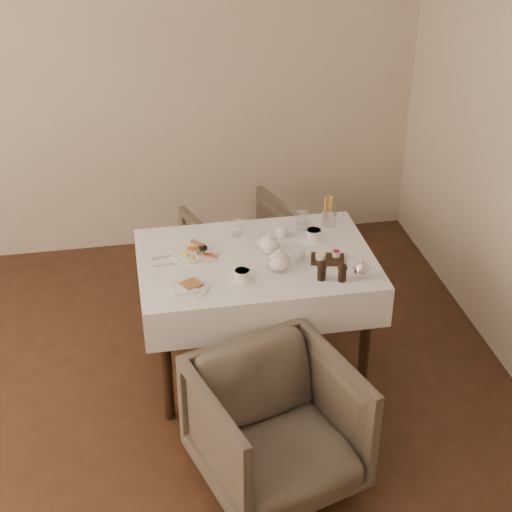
{
  "coord_description": "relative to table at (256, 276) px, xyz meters",
  "views": [
    {
      "loc": [
        0.13,
        -2.74,
        2.93
      ],
      "look_at": [
        0.78,
        0.78,
        0.82
      ],
      "focal_mm": 55.0,
      "sensor_mm": 36.0,
      "label": 1
    }
  ],
  "objects": [
    {
      "name": "teacup_near",
      "position": [
        -0.11,
        -0.22,
        0.15
      ],
      "size": [
        0.13,
        0.13,
        0.07
      ],
      "rotation": [
        0.0,
        0.0,
        0.08
      ],
      "color": "white",
      "rests_on": "table"
    },
    {
      "name": "teapot_front",
      "position": [
        0.09,
        -0.15,
        0.18
      ],
      "size": [
        0.19,
        0.16,
        0.13
      ],
      "primitive_type": null,
      "rotation": [
        0.0,
        0.0,
        0.29
      ],
      "color": "white",
      "rests_on": "table"
    },
    {
      "name": "armchair_far",
      "position": [
        0.07,
        0.84,
        -0.34
      ],
      "size": [
        0.83,
        0.84,
        0.61
      ],
      "primitive_type": "imported",
      "rotation": [
        0.0,
        0.0,
        3.49
      ],
      "color": "#4E4539",
      "rests_on": "ground"
    },
    {
      "name": "pepper_mill_right",
      "position": [
        0.39,
        -0.31,
        0.17
      ],
      "size": [
        0.06,
        0.06,
        0.1
      ],
      "primitive_type": null,
      "rotation": [
        0.0,
        0.0,
        0.17
      ],
      "color": "black",
      "rests_on": "table"
    },
    {
      "name": "teacup_far",
      "position": [
        0.35,
        0.13,
        0.15
      ],
      "size": [
        0.14,
        0.14,
        0.07
      ],
      "rotation": [
        0.0,
        0.0,
        -0.43
      ],
      "color": "white",
      "rests_on": "table"
    },
    {
      "name": "creamer",
      "position": [
        0.19,
        0.21,
        0.16
      ],
      "size": [
        0.08,
        0.08,
        0.07
      ],
      "primitive_type": "cylinder",
      "rotation": [
        0.0,
        0.0,
        -0.4
      ],
      "color": "white",
      "rests_on": "table"
    },
    {
      "name": "side_plate",
      "position": [
        -0.4,
        -0.25,
        0.13
      ],
      "size": [
        0.2,
        0.19,
        0.02
      ],
      "rotation": [
        0.0,
        0.0,
        0.28
      ],
      "color": "white",
      "rests_on": "table"
    },
    {
      "name": "fries_cup",
      "position": [
        0.49,
        0.3,
        0.2
      ],
      "size": [
        0.09,
        0.09,
        0.19
      ],
      "rotation": [
        0.0,
        0.0,
        -0.1
      ],
      "color": "silver",
      "rests_on": "table"
    },
    {
      "name": "glass_left",
      "position": [
        -0.06,
        0.27,
        0.16
      ],
      "size": [
        0.07,
        0.07,
        0.1
      ],
      "primitive_type": "cylinder",
      "rotation": [
        0.0,
        0.0,
        -0.09
      ],
      "color": "silver",
      "rests_on": "table"
    },
    {
      "name": "cutlery_knife",
      "position": [
        -0.46,
        0.01,
        0.12
      ],
      "size": [
        0.18,
        0.04,
        0.0
      ],
      "primitive_type": "cube",
      "rotation": [
        0.0,
        0.0,
        1.7
      ],
      "color": "silver",
      "rests_on": "table"
    },
    {
      "name": "glass_mid",
      "position": [
        0.23,
        -0.07,
        0.16
      ],
      "size": [
        0.07,
        0.07,
        0.09
      ],
      "primitive_type": "cylinder",
      "rotation": [
        0.0,
        0.0,
        0.13
      ],
      "color": "silver",
      "rests_on": "table"
    },
    {
      "name": "table",
      "position": [
        0.0,
        0.0,
        0.0
      ],
      "size": [
        1.28,
        0.88,
        0.75
      ],
      "color": "black",
      "rests_on": "ground"
    },
    {
      "name": "silver_pot",
      "position": [
        0.5,
        -0.3,
        0.17
      ],
      "size": [
        0.13,
        0.11,
        0.11
      ],
      "primitive_type": null,
      "rotation": [
        0.0,
        0.0,
        -0.29
      ],
      "color": "white",
      "rests_on": "table"
    },
    {
      "name": "breakfast_plate",
      "position": [
        -0.32,
        0.1,
        0.13
      ],
      "size": [
        0.26,
        0.26,
        0.03
      ],
      "rotation": [
        0.0,
        0.0,
        0.2
      ],
      "color": "white",
      "rests_on": "table"
    },
    {
      "name": "condiment_board",
      "position": [
        0.37,
        -0.1,
        0.13
      ],
      "size": [
        0.2,
        0.16,
        0.05
      ],
      "rotation": [
        0.0,
        0.0,
        -0.26
      ],
      "color": "black",
      "rests_on": "table"
    },
    {
      "name": "cutlery_fork",
      "position": [
        -0.47,
        0.1,
        0.12
      ],
      "size": [
        0.19,
        0.06,
        0.0
      ],
      "primitive_type": "cube",
      "rotation": [
        0.0,
        0.0,
        1.81
      ],
      "color": "silver",
      "rests_on": "table"
    },
    {
      "name": "pepper_mill_left",
      "position": [
        0.29,
        -0.28,
        0.17
      ],
      "size": [
        0.07,
        0.07,
        0.11
      ],
      "primitive_type": null,
      "rotation": [
        0.0,
        0.0,
        0.28
      ],
      "color": "black",
      "rests_on": "table"
    },
    {
      "name": "glass_right",
      "position": [
        0.32,
        0.28,
        0.17
      ],
      "size": [
        0.07,
        0.07,
        0.1
      ],
      "primitive_type": "cylinder",
      "rotation": [
        0.0,
        0.0,
        -0.0
      ],
      "color": "silver",
      "rests_on": "table"
    },
    {
      "name": "armchair_near",
      "position": [
        -0.06,
        -0.87,
        -0.31
      ],
      "size": [
        0.89,
        0.91,
        0.66
      ],
      "primitive_type": "imported",
      "rotation": [
        0.0,
        0.0,
        0.31
      ],
      "color": "#4E4539",
      "rests_on": "ground"
    },
    {
      "name": "teapot_centre",
      "position": [
        0.08,
        0.04,
        0.18
      ],
      "size": [
        0.19,
        0.17,
        0.12
      ],
      "primitive_type": null,
      "rotation": [
        0.0,
        0.0,
        -0.42
      ],
      "color": "white",
      "rests_on": "table"
    }
  ]
}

